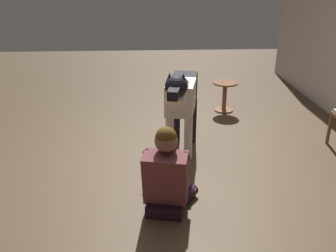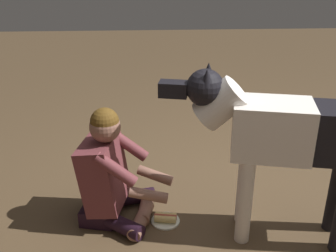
% 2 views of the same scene
% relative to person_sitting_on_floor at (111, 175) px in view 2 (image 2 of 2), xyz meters
% --- Properties ---
extents(ground_plane, '(13.84, 13.84, 0.00)m').
position_rel_person_sitting_on_floor_xyz_m(ground_plane, '(-1.09, -0.07, -0.35)').
color(ground_plane, brown).
extents(person_sitting_on_floor, '(0.68, 0.57, 0.85)m').
position_rel_person_sitting_on_floor_xyz_m(person_sitting_on_floor, '(0.00, 0.00, 0.00)').
color(person_sitting_on_floor, black).
rests_on(person_sitting_on_floor, ground).
extents(large_dog, '(1.44, 0.48, 1.17)m').
position_rel_person_sitting_on_floor_xyz_m(large_dog, '(-1.09, 0.23, 0.40)').
color(large_dog, silver).
rests_on(large_dog, ground).
extents(hot_dog_on_plate, '(0.20, 0.20, 0.06)m').
position_rel_person_sitting_on_floor_xyz_m(hot_dog_on_plate, '(-0.38, 0.08, -0.32)').
color(hot_dog_on_plate, white).
rests_on(hot_dog_on_plate, ground).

